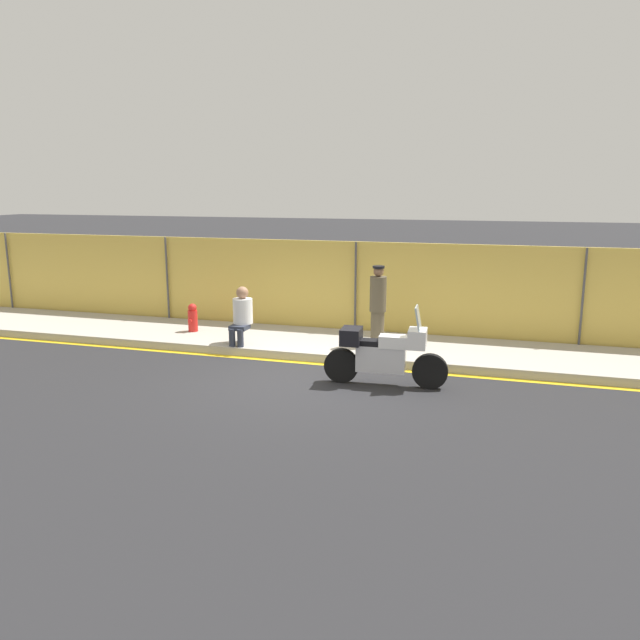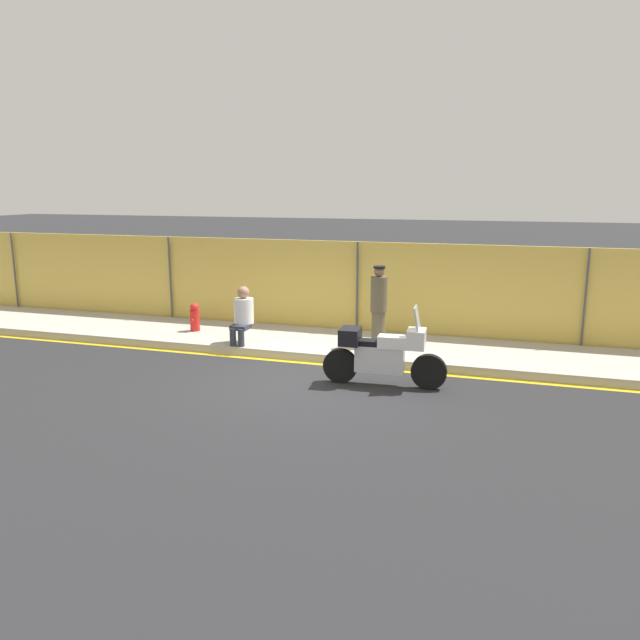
# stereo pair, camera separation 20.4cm
# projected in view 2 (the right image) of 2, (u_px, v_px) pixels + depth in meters

# --- Properties ---
(ground_plane) EXTENTS (120.00, 120.00, 0.00)m
(ground_plane) POSITION_uv_depth(u_px,v_px,m) (309.00, 381.00, 11.75)
(ground_plane) COLOR #262628
(sidewalk) EXTENTS (37.65, 2.44, 0.18)m
(sidewalk) POSITION_uv_depth(u_px,v_px,m) (343.00, 345.00, 14.02)
(sidewalk) COLOR #ADA89E
(sidewalk) RESTS_ON ground_plane
(curb_paint_stripe) EXTENTS (37.65, 0.18, 0.01)m
(curb_paint_stripe) POSITION_uv_depth(u_px,v_px,m) (327.00, 364.00, 12.81)
(curb_paint_stripe) COLOR gold
(curb_paint_stripe) RESTS_ON ground_plane
(storefront_fence) EXTENTS (35.77, 0.17, 2.31)m
(storefront_fence) POSITION_uv_depth(u_px,v_px,m) (358.00, 290.00, 15.02)
(storefront_fence) COLOR gold
(storefront_fence) RESTS_ON ground_plane
(motorcycle) EXTENTS (2.28, 0.58, 1.51)m
(motorcycle) POSITION_uv_depth(u_px,v_px,m) (383.00, 353.00, 11.35)
(motorcycle) COLOR black
(motorcycle) RESTS_ON ground_plane
(officer_standing) EXTENTS (0.36, 0.36, 1.75)m
(officer_standing) POSITION_uv_depth(u_px,v_px,m) (379.00, 305.00, 13.45)
(officer_standing) COLOR brown
(officer_standing) RESTS_ON sidewalk
(person_seated_on_curb) EXTENTS (0.43, 0.68, 1.26)m
(person_seated_on_curb) POSITION_uv_depth(u_px,v_px,m) (243.00, 312.00, 13.75)
(person_seated_on_curb) COLOR #2D3342
(person_seated_on_curb) RESTS_ON sidewalk
(fire_hydrant) EXTENTS (0.23, 0.29, 0.67)m
(fire_hydrant) POSITION_uv_depth(u_px,v_px,m) (195.00, 317.00, 14.98)
(fire_hydrant) COLOR red
(fire_hydrant) RESTS_ON sidewalk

